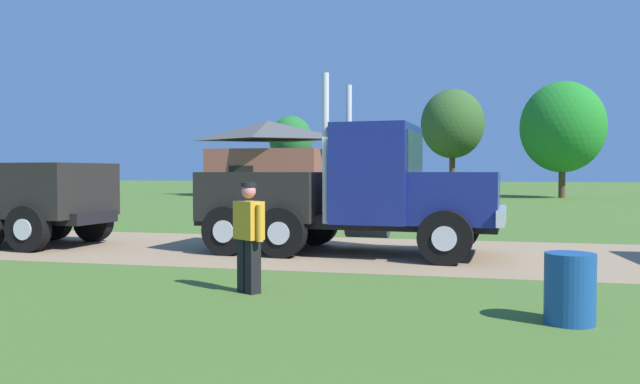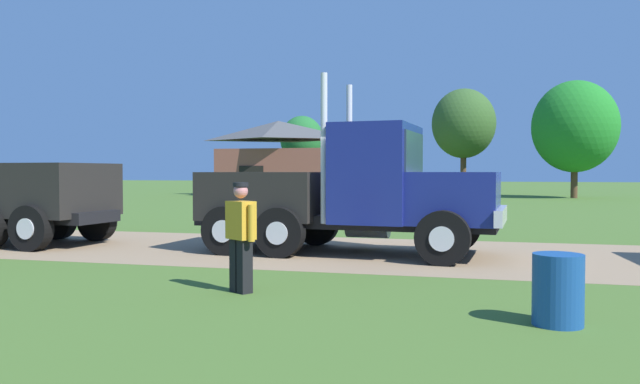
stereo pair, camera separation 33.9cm
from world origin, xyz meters
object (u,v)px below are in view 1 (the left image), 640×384
visitor_walking_mid (249,233)px  shed_building (268,159)px  steel_barrel (570,288)px  truck_foreground_white (350,195)px

visitor_walking_mid → shed_building: size_ratio=0.19×
visitor_walking_mid → steel_barrel: size_ratio=1.96×
steel_barrel → shed_building: shed_building is taller
shed_building → visitor_walking_mid: bearing=-72.6°
truck_foreground_white → steel_barrel: size_ratio=8.18×
visitor_walking_mid → truck_foreground_white: bearing=82.1°
truck_foreground_white → shed_building: (-11.77, 30.63, 1.42)m
truck_foreground_white → shed_building: shed_building is taller
shed_building → steel_barrel: bearing=-67.0°
visitor_walking_mid → steel_barrel: bearing=-11.9°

